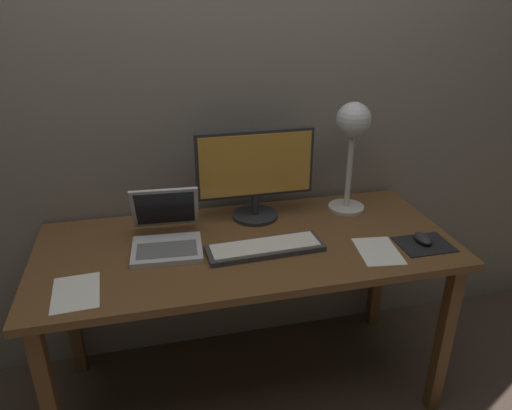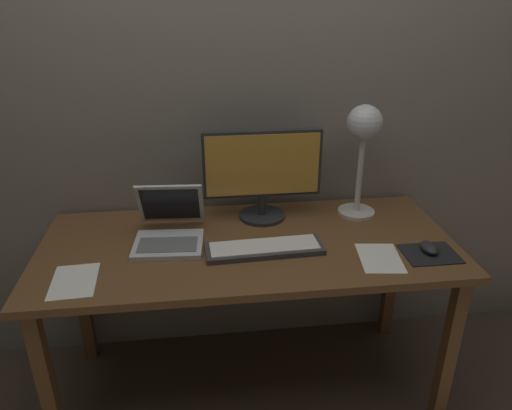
{
  "view_description": "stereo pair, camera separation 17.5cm",
  "coord_description": "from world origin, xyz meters",
  "px_view_note": "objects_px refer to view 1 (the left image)",
  "views": [
    {
      "loc": [
        -0.34,
        -1.6,
        1.65
      ],
      "look_at": [
        0.02,
        -0.05,
        0.92
      ],
      "focal_mm": 33.85,
      "sensor_mm": 36.0,
      "label": 1
    },
    {
      "loc": [
        -0.17,
        -1.63,
        1.65
      ],
      "look_at": [
        0.02,
        -0.05,
        0.92
      ],
      "focal_mm": 33.85,
      "sensor_mm": 36.0,
      "label": 2
    }
  ],
  "objects_px": {
    "monitor": "(255,170)",
    "mouse": "(423,238)",
    "keyboard_main": "(265,248)",
    "laptop": "(166,229)",
    "desk_lamp": "(353,132)"
  },
  "relations": [
    {
      "from": "keyboard_main",
      "to": "laptop",
      "type": "height_order",
      "value": "laptop"
    },
    {
      "from": "laptop",
      "to": "mouse",
      "type": "distance_m",
      "value": 0.99
    },
    {
      "from": "desk_lamp",
      "to": "monitor",
      "type": "bearing_deg",
      "value": 178.22
    },
    {
      "from": "laptop",
      "to": "monitor",
      "type": "bearing_deg",
      "value": 20.75
    },
    {
      "from": "mouse",
      "to": "monitor",
      "type": "bearing_deg",
      "value": 147.38
    },
    {
      "from": "keyboard_main",
      "to": "laptop",
      "type": "bearing_deg",
      "value": 158.21
    },
    {
      "from": "monitor",
      "to": "keyboard_main",
      "type": "distance_m",
      "value": 0.35
    },
    {
      "from": "monitor",
      "to": "mouse",
      "type": "bearing_deg",
      "value": -32.62
    },
    {
      "from": "monitor",
      "to": "mouse",
      "type": "relative_size",
      "value": 5.09
    },
    {
      "from": "laptop",
      "to": "desk_lamp",
      "type": "distance_m",
      "value": 0.86
    },
    {
      "from": "monitor",
      "to": "mouse",
      "type": "height_order",
      "value": "monitor"
    },
    {
      "from": "monitor",
      "to": "keyboard_main",
      "type": "relative_size",
      "value": 1.1
    },
    {
      "from": "desk_lamp",
      "to": "mouse",
      "type": "relative_size",
      "value": 4.97
    },
    {
      "from": "monitor",
      "to": "mouse",
      "type": "xyz_separation_m",
      "value": [
        0.58,
        -0.37,
        -0.19
      ]
    },
    {
      "from": "keyboard_main",
      "to": "laptop",
      "type": "distance_m",
      "value": 0.38
    }
  ]
}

